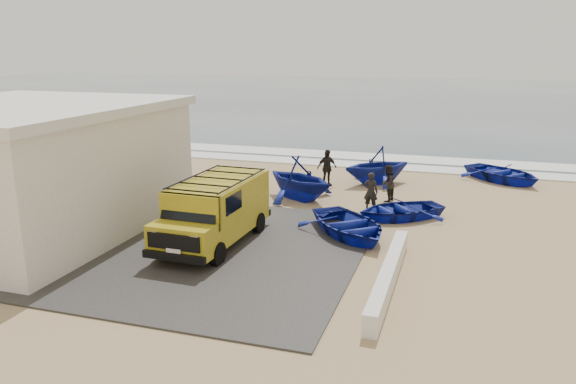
# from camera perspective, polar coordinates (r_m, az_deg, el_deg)

# --- Properties ---
(ground) EXTENTS (160.00, 160.00, 0.00)m
(ground) POSITION_cam_1_polar(r_m,az_deg,el_deg) (19.15, -3.62, -4.07)
(ground) COLOR tan
(slab) EXTENTS (12.00, 10.00, 0.05)m
(slab) POSITION_cam_1_polar(r_m,az_deg,el_deg) (18.25, -11.80, -5.22)
(slab) COLOR #383633
(slab) RESTS_ON ground
(ocean) EXTENTS (180.00, 88.00, 0.01)m
(ocean) POSITION_cam_1_polar(r_m,az_deg,el_deg) (73.45, 12.55, 9.44)
(ocean) COLOR #385166
(ocean) RESTS_ON ground
(surf_line) EXTENTS (180.00, 1.60, 0.06)m
(surf_line) POSITION_cam_1_polar(r_m,az_deg,el_deg) (30.26, 4.60, 2.92)
(surf_line) COLOR white
(surf_line) RESTS_ON ground
(surf_wash) EXTENTS (180.00, 2.20, 0.04)m
(surf_wash) POSITION_cam_1_polar(r_m,az_deg,el_deg) (32.66, 5.60, 3.74)
(surf_wash) COLOR white
(surf_wash) RESTS_ON ground
(building) EXTENTS (8.40, 9.40, 4.30)m
(building) POSITION_cam_1_polar(r_m,az_deg,el_deg) (20.90, -25.40, 2.27)
(building) COLOR white
(building) RESTS_ON ground
(parapet) EXTENTS (0.35, 6.00, 0.55)m
(parapet) POSITION_cam_1_polar(r_m,az_deg,el_deg) (15.15, 10.19, -8.31)
(parapet) COLOR silver
(parapet) RESTS_ON ground
(van) EXTENTS (2.11, 4.97, 2.11)m
(van) POSITION_cam_1_polar(r_m,az_deg,el_deg) (17.86, -7.40, -1.73)
(van) COLOR #B3A21A
(van) RESTS_ON ground
(boat_near_left) EXTENTS (4.48, 4.65, 0.79)m
(boat_near_left) POSITION_cam_1_polar(r_m,az_deg,el_deg) (18.67, 6.23, -3.35)
(boat_near_left) COLOR #122294
(boat_near_left) RESTS_ON ground
(boat_near_right) EXTENTS (4.04, 3.86, 0.68)m
(boat_near_right) POSITION_cam_1_polar(r_m,az_deg,el_deg) (20.89, 11.26, -1.75)
(boat_near_right) COLOR #122294
(boat_near_right) RESTS_ON ground
(boat_mid_left) EXTENTS (4.42, 4.25, 1.79)m
(boat_mid_left) POSITION_cam_1_polar(r_m,az_deg,el_deg) (22.96, 1.15, 1.44)
(boat_mid_left) COLOR #122294
(boat_mid_left) RESTS_ON ground
(boat_far_left) EXTENTS (4.36, 4.33, 1.74)m
(boat_far_left) POSITION_cam_1_polar(r_m,az_deg,el_deg) (25.90, 9.06, 2.71)
(boat_far_left) COLOR #122294
(boat_far_left) RESTS_ON ground
(boat_far_right) EXTENTS (4.68, 4.62, 0.80)m
(boat_far_right) POSITION_cam_1_polar(r_m,az_deg,el_deg) (27.97, 20.98, 1.80)
(boat_far_right) COLOR #122294
(boat_far_right) RESTS_ON ground
(fisherman_front) EXTENTS (0.58, 0.41, 1.52)m
(fisherman_front) POSITION_cam_1_polar(r_m,az_deg,el_deg) (21.52, 8.40, 0.01)
(fisherman_front) COLOR black
(fisherman_front) RESTS_ON ground
(fisherman_middle) EXTENTS (0.74, 0.85, 1.51)m
(fisherman_middle) POSITION_cam_1_polar(r_m,az_deg,el_deg) (23.02, 10.07, 0.89)
(fisherman_middle) COLOR black
(fisherman_middle) RESTS_ON ground
(fisherman_back) EXTENTS (0.99, 0.96, 1.66)m
(fisherman_back) POSITION_cam_1_polar(r_m,az_deg,el_deg) (25.25, 3.96, 2.47)
(fisherman_back) COLOR black
(fisherman_back) RESTS_ON ground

